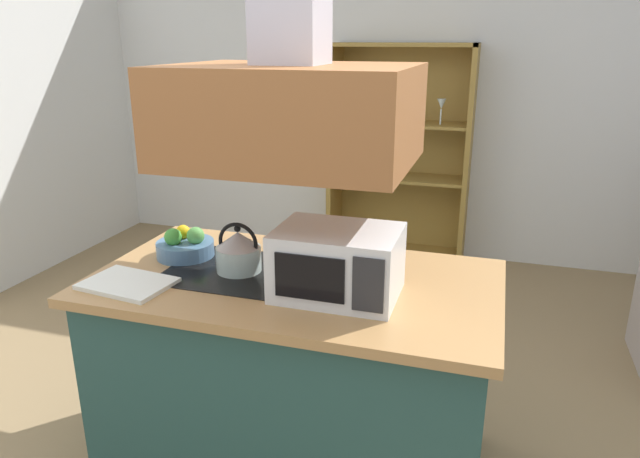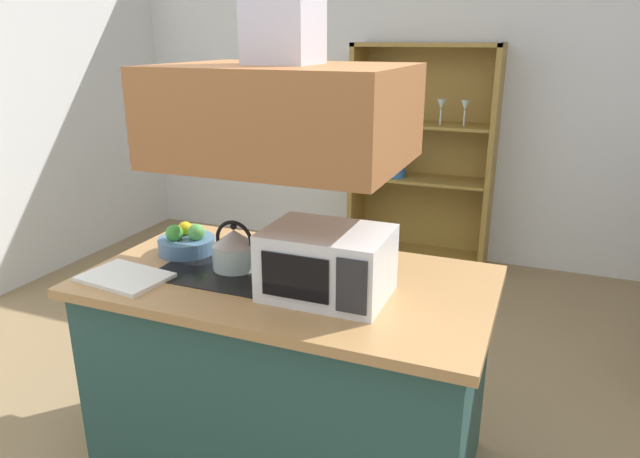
{
  "view_description": "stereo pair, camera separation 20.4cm",
  "coord_description": "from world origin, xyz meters",
  "px_view_note": "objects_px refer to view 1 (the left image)",
  "views": [
    {
      "loc": [
        0.56,
        -1.98,
        1.84
      ],
      "look_at": [
        -0.19,
        0.43,
        1.0
      ],
      "focal_mm": 32.45,
      "sensor_mm": 36.0,
      "label": 1
    },
    {
      "loc": [
        0.75,
        -1.91,
        1.84
      ],
      "look_at": [
        -0.19,
        0.43,
        1.0
      ],
      "focal_mm": 32.45,
      "sensor_mm": 36.0,
      "label": 2
    }
  ],
  "objects_px": {
    "microwave": "(338,263)",
    "fruit_bowl": "(185,246)",
    "cutting_board": "(128,284)",
    "kettle": "(238,251)",
    "dish_cabinet": "(399,168)"
  },
  "relations": [
    {
      "from": "microwave",
      "to": "fruit_bowl",
      "type": "relative_size",
      "value": 1.8
    },
    {
      "from": "microwave",
      "to": "cutting_board",
      "type": "bearing_deg",
      "value": -168.19
    },
    {
      "from": "cutting_board",
      "to": "microwave",
      "type": "height_order",
      "value": "microwave"
    },
    {
      "from": "cutting_board",
      "to": "microwave",
      "type": "distance_m",
      "value": 0.84
    },
    {
      "from": "kettle",
      "to": "dish_cabinet",
      "type": "bearing_deg",
      "value": 85.54
    },
    {
      "from": "cutting_board",
      "to": "dish_cabinet",
      "type": "bearing_deg",
      "value": 79.17
    },
    {
      "from": "kettle",
      "to": "microwave",
      "type": "bearing_deg",
      "value": -12.25
    },
    {
      "from": "dish_cabinet",
      "to": "kettle",
      "type": "distance_m",
      "value": 2.72
    },
    {
      "from": "microwave",
      "to": "dish_cabinet",
      "type": "bearing_deg",
      "value": 94.99
    },
    {
      "from": "cutting_board",
      "to": "microwave",
      "type": "xyz_separation_m",
      "value": [
        0.81,
        0.17,
        0.12
      ]
    },
    {
      "from": "dish_cabinet",
      "to": "fruit_bowl",
      "type": "distance_m",
      "value": 2.68
    },
    {
      "from": "dish_cabinet",
      "to": "kettle",
      "type": "height_order",
      "value": "dish_cabinet"
    },
    {
      "from": "cutting_board",
      "to": "fruit_bowl",
      "type": "bearing_deg",
      "value": 81.08
    },
    {
      "from": "kettle",
      "to": "cutting_board",
      "type": "distance_m",
      "value": 0.46
    },
    {
      "from": "kettle",
      "to": "fruit_bowl",
      "type": "bearing_deg",
      "value": 164.03
    }
  ]
}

